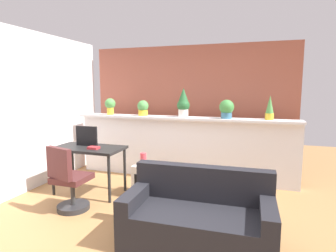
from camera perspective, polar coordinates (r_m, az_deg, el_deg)
The scene contains 17 objects.
ground_plane at distance 3.59m, azimuth -6.19°, elevation -20.12°, with size 12.00×12.00×0.00m, color #9E7042.
divider_wall at distance 5.18m, azimuth 2.86°, elevation -4.68°, with size 4.05×0.16×1.11m, color silver.
plant_shelf at distance 5.05m, azimuth 2.78°, elevation 1.63°, with size 4.05×0.35×0.04m, color silver.
brick_wall_behind at distance 5.66m, azimuth 4.51°, elevation 3.46°, with size 4.05×0.10×2.50m, color #9E5442.
side_wall_left at distance 4.89m, azimuth -29.44°, elevation 2.36°, with size 0.12×4.40×2.60m, color silver.
potted_plant_0 at distance 5.56m, azimuth -11.69°, elevation 4.17°, with size 0.21×0.21×0.32m.
potted_plant_1 at distance 5.30m, azimuth -5.13°, elevation 3.73°, with size 0.21×0.21×0.29m.
potted_plant_2 at distance 5.02m, azimuth 3.15°, elevation 4.73°, with size 0.23×0.23×0.52m.
potted_plant_3 at distance 4.88m, azimuth 11.85°, elevation 3.50°, with size 0.25×0.25×0.32m.
potted_plant_4 at distance 4.88m, azimuth 20.03°, elevation 3.45°, with size 0.14×0.14×0.40m.
desk at distance 4.61m, azimuth -15.87°, elevation -5.18°, with size 1.10×0.60×0.75m.
tv_monitor at distance 4.68m, azimuth -16.25°, elevation -1.97°, with size 0.37×0.04×0.32m, color black.
office_chair at distance 4.10m, azimuth -19.56°, elevation -10.99°, with size 0.49×0.50×0.91m.
side_cube_shelf at distance 4.46m, azimuth -4.09°, elevation -10.92°, with size 0.40×0.41×0.50m.
vase_on_shelf at distance 4.34m, azimuth -5.06°, elevation -6.69°, with size 0.09×0.09×0.19m, color #CC3D47.
book_on_desk at distance 4.43m, azimuth -14.93°, elevation -4.31°, with size 0.16×0.12×0.04m, color #B22D33.
couch at distance 3.18m, azimuth 6.17°, elevation -18.34°, with size 1.58×0.80×0.80m.
Camera 1 is at (1.32, -2.88, 1.68)m, focal length 29.91 mm.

